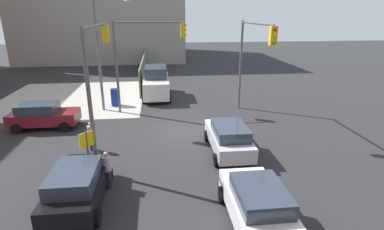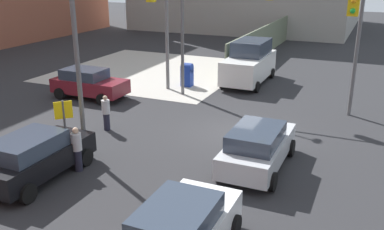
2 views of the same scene
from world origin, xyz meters
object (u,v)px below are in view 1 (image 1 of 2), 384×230
(traffic_signal_ne_corner, at_px, (143,49))
(mailbox_blue, at_px, (116,96))
(traffic_signal_se_corner, at_px, (252,50))
(hatchback_white, at_px, (257,204))
(pedestrian_crossing, at_px, (107,169))
(hatchback_black, at_px, (78,185))
(sedan_maroon, at_px, (43,115))
(sedan_silver, at_px, (229,137))
(van_white_delivery, at_px, (156,83))
(street_lamp_corner, at_px, (102,47))
(pedestrian_waiting, at_px, (91,136))
(traffic_signal_nw_corner, at_px, (97,64))

(traffic_signal_ne_corner, bearing_deg, mailbox_blue, 54.93)
(traffic_signal_se_corner, bearing_deg, hatchback_white, 165.13)
(traffic_signal_ne_corner, distance_m, pedestrian_crossing, 11.03)
(traffic_signal_ne_corner, height_order, hatchback_black, traffic_signal_ne_corner)
(mailbox_blue, xyz_separation_m, hatchback_white, (-14.96, -6.63, 0.08))
(traffic_signal_ne_corner, relative_size, mailbox_blue, 4.55)
(sedan_maroon, bearing_deg, traffic_signal_se_corner, -88.88)
(traffic_signal_se_corner, distance_m, sedan_silver, 6.86)
(traffic_signal_ne_corner, relative_size, van_white_delivery, 1.20)
(street_lamp_corner, xyz_separation_m, pedestrian_crossing, (-10.89, -1.65, -3.85))
(sedan_maroon, height_order, sedan_silver, same)
(traffic_signal_se_corner, distance_m, traffic_signal_ne_corner, 7.49)
(sedan_maroon, bearing_deg, hatchback_black, -154.00)
(sedan_maroon, xyz_separation_m, pedestrian_crossing, (-7.58, -5.14, 0.01))
(mailbox_blue, bearing_deg, pedestrian_crossing, -174.29)
(traffic_signal_ne_corner, bearing_deg, van_white_delivery, -10.94)
(sedan_maroon, height_order, van_white_delivery, van_white_delivery)
(traffic_signal_se_corner, bearing_deg, pedestrian_waiting, 112.61)
(mailbox_blue, height_order, sedan_maroon, sedan_maroon)
(van_white_delivery, relative_size, pedestrian_waiting, 3.40)
(traffic_signal_nw_corner, distance_m, hatchback_white, 9.76)
(hatchback_black, distance_m, sedan_silver, 7.70)
(hatchback_white, bearing_deg, traffic_signal_nw_corner, 43.09)
(traffic_signal_nw_corner, relative_size, traffic_signal_ne_corner, 1.00)
(street_lamp_corner, distance_m, mailbox_blue, 4.12)
(traffic_signal_se_corner, bearing_deg, sedan_maroon, 91.12)
(street_lamp_corner, relative_size, van_white_delivery, 1.48)
(traffic_signal_ne_corner, bearing_deg, pedestrian_crossing, 173.24)
(hatchback_black, bearing_deg, street_lamp_corner, 3.46)
(traffic_signal_ne_corner, xyz_separation_m, van_white_delivery, (4.03, -0.78, -3.33))
(traffic_signal_ne_corner, distance_m, street_lamp_corner, 2.93)
(traffic_signal_nw_corner, height_order, traffic_signal_se_corner, same)
(pedestrian_waiting, bearing_deg, hatchback_white, 80.49)
(traffic_signal_ne_corner, relative_size, hatchback_black, 1.53)
(traffic_signal_nw_corner, xyz_separation_m, pedestrian_crossing, (-3.60, -0.70, -3.81))
(traffic_signal_ne_corner, distance_m, pedestrian_waiting, 7.97)
(traffic_signal_ne_corner, xyz_separation_m, street_lamp_corner, (0.59, 2.87, 0.09))
(van_white_delivery, height_order, pedestrian_waiting, van_white_delivery)
(street_lamp_corner, bearing_deg, mailbox_blue, -21.95)
(traffic_signal_nw_corner, height_order, sedan_maroon, traffic_signal_nw_corner)
(van_white_delivery, xyz_separation_m, pedestrian_crossing, (-14.33, 2.00, -0.43))
(traffic_signal_ne_corner, xyz_separation_m, hatchback_white, (-13.26, -4.21, -3.76))
(traffic_signal_se_corner, xyz_separation_m, traffic_signal_ne_corner, (2.46, 7.08, -0.08))
(traffic_signal_se_corner, relative_size, sedan_silver, 1.48)
(sedan_silver, bearing_deg, hatchback_white, 176.77)
(hatchback_black, relative_size, hatchback_white, 1.07)
(traffic_signal_ne_corner, distance_m, hatchback_black, 12.17)
(pedestrian_waiting, bearing_deg, traffic_signal_ne_corner, -166.78)
(sedan_silver, xyz_separation_m, pedestrian_waiting, (1.05, 7.16, -0.02))
(mailbox_blue, height_order, pedestrian_crossing, pedestrian_crossing)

